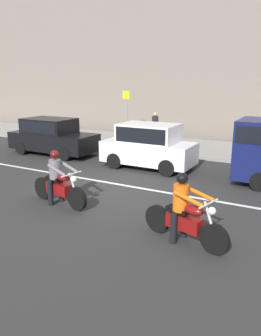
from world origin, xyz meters
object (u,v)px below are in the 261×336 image
(motorcycle_with_rider_orange_stripe, at_px, (184,215))
(pedestrian_bystander, at_px, (155,125))
(parked_sedan_black, at_px, (52,136))
(street_sign_post, at_px, (126,111))
(parked_hatchback_white, at_px, (149,145))
(motorcycle_with_rider_gray, at_px, (58,183))

(motorcycle_with_rider_orange_stripe, bearing_deg, pedestrian_bystander, 118.17)
(parked_sedan_black, relative_size, street_sign_post, 1.54)
(pedestrian_bystander, bearing_deg, motorcycle_with_rider_orange_stripe, -61.83)
(motorcycle_with_rider_orange_stripe, bearing_deg, parked_hatchback_white, 122.88)
(motorcycle_with_rider_orange_stripe, xyz_separation_m, parked_sedan_black, (-8.69, 5.50, 0.23))
(motorcycle_with_rider_orange_stripe, bearing_deg, street_sign_post, 125.58)
(parked_hatchback_white, xyz_separation_m, pedestrian_bystander, (-1.71, 4.30, 0.20))
(motorcycle_with_rider_gray, bearing_deg, parked_sedan_black, 133.24)
(motorcycle_with_rider_gray, height_order, pedestrian_bystander, pedestrian_bystander)
(motorcycle_with_rider_orange_stripe, height_order, parked_hatchback_white, parked_hatchback_white)
(parked_sedan_black, distance_m, street_sign_post, 4.76)
(motorcycle_with_rider_gray, relative_size, motorcycle_with_rider_orange_stripe, 1.01)
(street_sign_post, bearing_deg, pedestrian_bystander, -5.84)
(motorcycle_with_rider_gray, xyz_separation_m, street_sign_post, (-3.12, 9.42, 1.17))
(parked_sedan_black, height_order, pedestrian_bystander, pedestrian_bystander)
(motorcycle_with_rider_gray, xyz_separation_m, parked_hatchback_white, (0.47, 4.93, 0.28))
(motorcycle_with_rider_gray, distance_m, street_sign_post, 9.99)
(motorcycle_with_rider_orange_stripe, distance_m, parked_hatchback_white, 6.42)
(motorcycle_with_rider_gray, xyz_separation_m, motorcycle_with_rider_orange_stripe, (3.95, -0.46, -0.00))
(motorcycle_with_rider_orange_stripe, relative_size, pedestrian_bystander, 1.25)
(motorcycle_with_rider_orange_stripe, distance_m, street_sign_post, 12.20)
(motorcycle_with_rider_orange_stripe, xyz_separation_m, street_sign_post, (-7.06, 9.88, 1.17))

